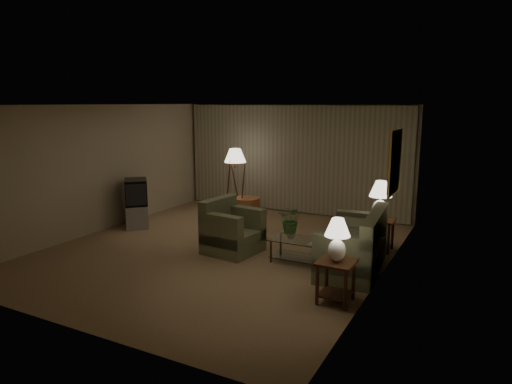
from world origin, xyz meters
TOP-DOWN VIEW (x-y plane):
  - ground at (0.00, 0.00)m, footprint 7.00×7.00m
  - room_shell at (0.02, 1.51)m, footprint 6.04×7.02m
  - sofa at (2.50, 0.08)m, footprint 1.94×1.20m
  - armchair at (0.29, -0.04)m, footprint 1.12×1.08m
  - side_table_near at (2.65, -1.27)m, footprint 0.50×0.50m
  - side_table_far at (2.65, 1.33)m, footprint 0.55×0.46m
  - table_lamp_near at (2.65, -1.27)m, footprint 0.35×0.35m
  - table_lamp_far at (2.65, 1.33)m, footprint 0.42×0.42m
  - coffee_table at (1.59, -0.02)m, footprint 1.02×0.55m
  - tv_cabinet at (-2.55, 0.53)m, footprint 1.23×1.23m
  - crt_tv at (-2.55, 0.53)m, footprint 1.14×1.14m
  - floor_lamp at (-1.14, 2.52)m, footprint 0.53×0.53m
  - ottoman at (-0.85, 2.57)m, footprint 0.86×0.86m
  - vase at (1.44, -0.02)m, footprint 0.15×0.15m
  - flowers at (1.44, -0.02)m, footprint 0.45×0.39m
  - book at (1.84, -0.12)m, footprint 0.20×0.26m

SIDE VIEW (x-z plane):
  - ground at x=0.00m, z-range 0.00..0.00m
  - ottoman at x=-0.85m, z-range 0.00..0.43m
  - tv_cabinet at x=-2.55m, z-range 0.00..0.50m
  - coffee_table at x=1.59m, z-range 0.07..0.48m
  - armchair at x=0.29m, z-range 0.00..0.78m
  - sofa at x=2.50m, z-range 0.00..0.79m
  - side_table_near at x=2.65m, z-range 0.11..0.71m
  - side_table_far at x=2.65m, z-range 0.11..0.71m
  - book at x=1.84m, z-range 0.41..0.43m
  - vase at x=1.44m, z-range 0.42..0.56m
  - crt_tv at x=-2.55m, z-range 0.50..1.07m
  - flowers at x=1.44m, z-range 0.56..1.03m
  - floor_lamp at x=-1.14m, z-range 0.04..1.68m
  - table_lamp_near at x=2.65m, z-range 0.66..1.26m
  - table_lamp_far at x=2.65m, z-range 0.67..1.39m
  - room_shell at x=0.02m, z-range 0.39..3.11m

